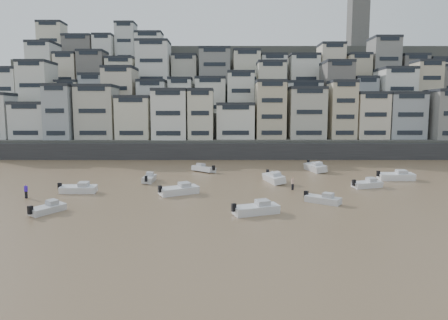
{
  "coord_description": "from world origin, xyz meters",
  "views": [
    {
      "loc": [
        8.65,
        -21.82,
        10.18
      ],
      "look_at": [
        8.72,
        30.0,
        4.0
      ],
      "focal_mm": 32.0,
      "sensor_mm": 36.0,
      "label": 1
    }
  ],
  "objects_px": {
    "boat_g": "(396,175)",
    "boat_e": "(274,177)",
    "boat_d": "(367,183)",
    "boat_i": "(315,166)",
    "boat_a": "(256,207)",
    "boat_b": "(323,198)",
    "boat_h": "(204,168)",
    "boat_f": "(149,177)",
    "boat_c": "(179,189)",
    "boat_j": "(48,208)",
    "boat_k": "(78,188)",
    "person_pink": "(293,183)",
    "person_blue": "(26,191)"
  },
  "relations": [
    {
      "from": "boat_e",
      "to": "person_blue",
      "type": "distance_m",
      "value": 32.77
    },
    {
      "from": "boat_e",
      "to": "person_pink",
      "type": "relative_size",
      "value": 3.43
    },
    {
      "from": "boat_f",
      "to": "boat_k",
      "type": "bearing_deg",
      "value": 138.22
    },
    {
      "from": "boat_b",
      "to": "boat_h",
      "type": "xyz_separation_m",
      "value": [
        -14.65,
        24.0,
        0.1
      ]
    },
    {
      "from": "boat_d",
      "to": "boat_f",
      "type": "relative_size",
      "value": 0.96
    },
    {
      "from": "boat_j",
      "to": "person_blue",
      "type": "distance_m",
      "value": 9.16
    },
    {
      "from": "boat_g",
      "to": "boat_j",
      "type": "height_order",
      "value": "boat_g"
    },
    {
      "from": "boat_f",
      "to": "boat_i",
      "type": "relative_size",
      "value": 0.75
    },
    {
      "from": "person_pink",
      "to": "boat_e",
      "type": "bearing_deg",
      "value": 107.51
    },
    {
      "from": "boat_b",
      "to": "boat_c",
      "type": "bearing_deg",
      "value": -157.75
    },
    {
      "from": "boat_i",
      "to": "boat_c",
      "type": "bearing_deg",
      "value": -57.04
    },
    {
      "from": "boat_b",
      "to": "boat_i",
      "type": "relative_size",
      "value": 0.67
    },
    {
      "from": "boat_c",
      "to": "boat_b",
      "type": "bearing_deg",
      "value": -47.77
    },
    {
      "from": "boat_g",
      "to": "boat_h",
      "type": "distance_m",
      "value": 30.76
    },
    {
      "from": "boat_g",
      "to": "person_pink",
      "type": "relative_size",
      "value": 3.36
    },
    {
      "from": "boat_k",
      "to": "person_pink",
      "type": "relative_size",
      "value": 2.85
    },
    {
      "from": "boat_d",
      "to": "boat_i",
      "type": "relative_size",
      "value": 0.72
    },
    {
      "from": "boat_f",
      "to": "boat_j",
      "type": "height_order",
      "value": "boat_f"
    },
    {
      "from": "boat_c",
      "to": "boat_j",
      "type": "relative_size",
      "value": 1.3
    },
    {
      "from": "boat_f",
      "to": "boat_j",
      "type": "relative_size",
      "value": 1.17
    },
    {
      "from": "person_blue",
      "to": "boat_j",
      "type": "bearing_deg",
      "value": -51.44
    },
    {
      "from": "boat_e",
      "to": "boat_c",
      "type": "bearing_deg",
      "value": -68.29
    },
    {
      "from": "person_blue",
      "to": "boat_b",
      "type": "bearing_deg",
      "value": -4.53
    },
    {
      "from": "boat_f",
      "to": "boat_i",
      "type": "distance_m",
      "value": 28.95
    },
    {
      "from": "boat_b",
      "to": "boat_e",
      "type": "distance_m",
      "value": 14.06
    },
    {
      "from": "boat_e",
      "to": "boat_a",
      "type": "bearing_deg",
      "value": -24.86
    },
    {
      "from": "boat_a",
      "to": "boat_k",
      "type": "relative_size",
      "value": 1.05
    },
    {
      "from": "boat_f",
      "to": "boat_c",
      "type": "bearing_deg",
      "value": -149.3
    },
    {
      "from": "boat_c",
      "to": "person_blue",
      "type": "bearing_deg",
      "value": 154.61
    },
    {
      "from": "boat_j",
      "to": "person_pink",
      "type": "distance_m",
      "value": 29.68
    },
    {
      "from": "boat_b",
      "to": "person_blue",
      "type": "distance_m",
      "value": 34.92
    },
    {
      "from": "boat_f",
      "to": "person_blue",
      "type": "height_order",
      "value": "person_blue"
    },
    {
      "from": "boat_d",
      "to": "boat_j",
      "type": "distance_m",
      "value": 39.89
    },
    {
      "from": "boat_b",
      "to": "boat_h",
      "type": "height_order",
      "value": "boat_h"
    },
    {
      "from": "boat_i",
      "to": "boat_h",
      "type": "bearing_deg",
      "value": -97.85
    },
    {
      "from": "boat_g",
      "to": "boat_i",
      "type": "xyz_separation_m",
      "value": [
        -10.14,
        9.29,
        0.1
      ]
    },
    {
      "from": "boat_c",
      "to": "boat_f",
      "type": "xyz_separation_m",
      "value": [
        -5.45,
        9.25,
        -0.07
      ]
    },
    {
      "from": "boat_g",
      "to": "boat_e",
      "type": "bearing_deg",
      "value": -176.66
    },
    {
      "from": "boat_b",
      "to": "boat_e",
      "type": "relative_size",
      "value": 0.74
    },
    {
      "from": "boat_h",
      "to": "boat_j",
      "type": "relative_size",
      "value": 1.23
    },
    {
      "from": "boat_h",
      "to": "boat_k",
      "type": "relative_size",
      "value": 1.04
    },
    {
      "from": "boat_k",
      "to": "boat_c",
      "type": "bearing_deg",
      "value": -4.8
    },
    {
      "from": "boat_j",
      "to": "boat_e",
      "type": "bearing_deg",
      "value": -27.56
    },
    {
      "from": "person_pink",
      "to": "person_blue",
      "type": "bearing_deg",
      "value": -171.2
    },
    {
      "from": "boat_h",
      "to": "boat_i",
      "type": "xyz_separation_m",
      "value": [
        19.38,
        0.67,
        0.19
      ]
    },
    {
      "from": "person_pink",
      "to": "boat_c",
      "type": "bearing_deg",
      "value": -168.29
    },
    {
      "from": "boat_a",
      "to": "boat_k",
      "type": "bearing_deg",
      "value": 132.2
    },
    {
      "from": "boat_b",
      "to": "boat_g",
      "type": "xyz_separation_m",
      "value": [
        14.88,
        15.38,
        0.2
      ]
    },
    {
      "from": "boat_a",
      "to": "person_pink",
      "type": "height_order",
      "value": "person_pink"
    },
    {
      "from": "boat_j",
      "to": "boat_k",
      "type": "xyz_separation_m",
      "value": [
        -0.53,
        10.15,
        0.11
      ]
    }
  ]
}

